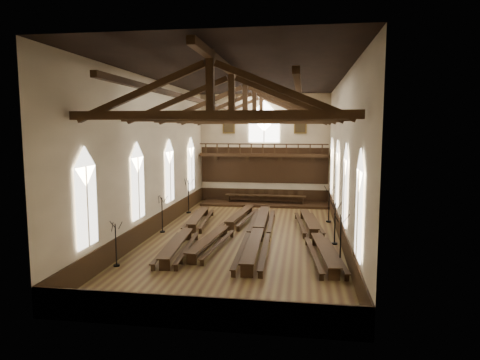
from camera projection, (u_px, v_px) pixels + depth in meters
The scene contains 21 objects.
ground at pixel (245, 236), 27.44m from camera, with size 26.00×26.00×0.00m, color brown.
room_walls at pixel (245, 135), 26.66m from camera, with size 26.00×26.00×26.00m.
wainscot_band at pixel (245, 227), 27.37m from camera, with size 12.00×26.00×1.20m.
side_windows at pixel (245, 178), 26.99m from camera, with size 11.85×19.80×4.50m.
end_window at pixel (264, 124), 39.23m from camera, with size 2.80×0.12×3.80m.
minstrels_gallery at pixel (264, 161), 39.40m from camera, with size 11.80×1.24×3.70m.
portraits at pixel (264, 126), 39.24m from camera, with size 7.75×0.09×1.45m.
roof_trusses at pixel (245, 106), 26.45m from camera, with size 11.70×25.70×2.80m.
refectory_row_a at pixel (189, 229), 27.22m from camera, with size 1.89×13.85×0.68m.
refectory_row_b at pixel (227, 226), 27.94m from camera, with size 1.98×13.87×0.68m.
refectory_row_c at pixel (258, 231), 26.54m from camera, with size 1.74×14.53×0.76m.
refectory_row_d at pixel (315, 234), 25.94m from camera, with size 2.05×13.95×0.69m.
dais at pixel (265, 204), 38.58m from camera, with size 11.40×3.06×0.20m, color black.
high_table at pixel (265, 196), 38.50m from camera, with size 7.30×1.16×0.68m.
high_chairs at pixel (266, 195), 39.21m from camera, with size 6.79×0.50×1.05m.
candelabrum_left_near at pixel (116, 253), 21.35m from camera, with size 0.69×0.65×2.30m.
candelabrum_left_mid at pixel (162, 221), 28.30m from camera, with size 0.66×0.76×2.48m.
candelabrum_left_far at pixel (189, 203), 34.73m from camera, with size 0.79×0.87×2.83m.
candelabrum_right_near at pixel (340, 250), 21.44m from camera, with size 0.80×0.76×2.66m.
candelabrum_right_mid at pixel (335, 231), 25.38m from camera, with size 0.78×0.80×2.68m.
candelabrum_right_far at pixel (329, 211), 31.37m from camera, with size 0.82×0.76×2.71m.
Camera 1 is at (3.64, -26.56, 6.90)m, focal length 32.00 mm.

